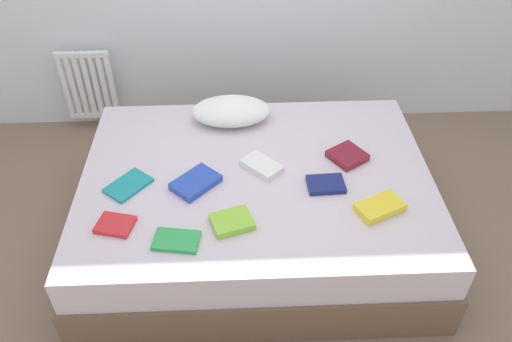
{
  "coord_description": "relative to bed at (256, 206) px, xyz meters",
  "views": [
    {
      "loc": [
        -0.1,
        -2.17,
        2.36
      ],
      "look_at": [
        0.0,
        0.05,
        0.48
      ],
      "focal_mm": 35.74,
      "sensor_mm": 36.0,
      "label": 1
    }
  ],
  "objects": [
    {
      "name": "textbook_yellow",
      "position": [
        0.62,
        -0.32,
        0.27
      ],
      "size": [
        0.28,
        0.23,
        0.04
      ],
      "primitive_type": "cube",
      "rotation": [
        0.0,
        0.0,
        0.44
      ],
      "color": "yellow",
      "rests_on": "bed"
    },
    {
      "name": "textbook_navy",
      "position": [
        0.37,
        -0.12,
        0.27
      ],
      "size": [
        0.21,
        0.15,
        0.03
      ],
      "primitive_type": "cube",
      "rotation": [
        0.0,
        0.0,
        0.05
      ],
      "color": "navy",
      "rests_on": "bed"
    },
    {
      "name": "textbook_red",
      "position": [
        -0.72,
        -0.37,
        0.27
      ],
      "size": [
        0.21,
        0.18,
        0.03
      ],
      "primitive_type": "cube",
      "rotation": [
        0.0,
        0.0,
        -0.25
      ],
      "color": "red",
      "rests_on": "bed"
    },
    {
      "name": "textbook_lime",
      "position": [
        -0.14,
        -0.38,
        0.27
      ],
      "size": [
        0.24,
        0.21,
        0.04
      ],
      "primitive_type": "cube",
      "rotation": [
        0.0,
        0.0,
        0.31
      ],
      "color": "#8CC638",
      "rests_on": "bed"
    },
    {
      "name": "textbook_maroon",
      "position": [
        0.53,
        0.12,
        0.27
      ],
      "size": [
        0.25,
        0.25,
        0.04
      ],
      "primitive_type": "cube",
      "rotation": [
        0.0,
        0.0,
        0.58
      ],
      "color": "maroon",
      "rests_on": "bed"
    },
    {
      "name": "radiator",
      "position": [
        -1.21,
        1.2,
        0.14
      ],
      "size": [
        0.39,
        0.04,
        0.55
      ],
      "color": "white",
      "rests_on": "ground"
    },
    {
      "name": "ground_plane",
      "position": [
        0.0,
        0.0,
        -0.25
      ],
      "size": [
        8.0,
        8.0,
        0.0
      ],
      "primitive_type": "plane",
      "color": "#7F6651"
    },
    {
      "name": "textbook_white",
      "position": [
        0.03,
        0.05,
        0.27
      ],
      "size": [
        0.25,
        0.26,
        0.04
      ],
      "primitive_type": "cube",
      "rotation": [
        0.0,
        0.0,
        -0.8
      ],
      "color": "white",
      "rests_on": "bed"
    },
    {
      "name": "textbook_teal",
      "position": [
        -0.7,
        -0.08,
        0.26
      ],
      "size": [
        0.27,
        0.28,
        0.02
      ],
      "primitive_type": "cube",
      "rotation": [
        0.0,
        0.0,
        0.87
      ],
      "color": "teal",
      "rests_on": "bed"
    },
    {
      "name": "textbook_blue",
      "position": [
        -0.33,
        -0.08,
        0.27
      ],
      "size": [
        0.3,
        0.3,
        0.04
      ],
      "primitive_type": "cube",
      "rotation": [
        0.0,
        0.0,
        0.8
      ],
      "color": "#2847B7",
      "rests_on": "bed"
    },
    {
      "name": "pillow",
      "position": [
        -0.14,
        0.53,
        0.33
      ],
      "size": [
        0.49,
        0.3,
        0.15
      ],
      "primitive_type": "ellipsoid",
      "color": "white",
      "rests_on": "bed"
    },
    {
      "name": "bed",
      "position": [
        0.0,
        0.0,
        0.0
      ],
      "size": [
        2.0,
        1.5,
        0.5
      ],
      "color": "brown",
      "rests_on": "ground"
    },
    {
      "name": "textbook_green",
      "position": [
        -0.41,
        -0.49,
        0.26
      ],
      "size": [
        0.24,
        0.17,
        0.02
      ],
      "primitive_type": "cube",
      "rotation": [
        0.0,
        0.0,
        -0.15
      ],
      "color": "green",
      "rests_on": "bed"
    }
  ]
}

